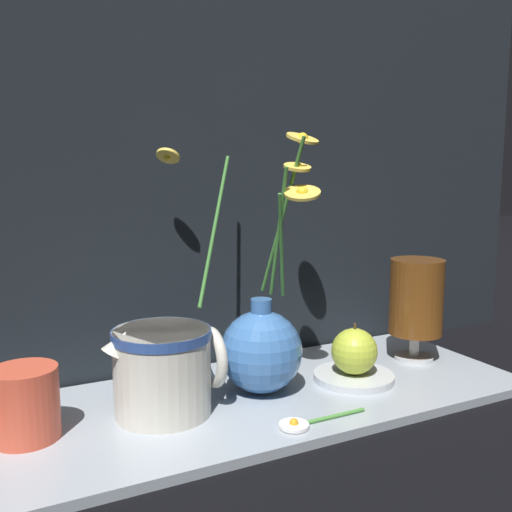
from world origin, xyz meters
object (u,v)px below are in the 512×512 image
ceramic_pitcher (163,366)px  orange_fruit (354,351)px  vase_with_flowers (262,344)px  yellow_mug (23,404)px  tea_glass (416,299)px

ceramic_pitcher → orange_fruit: bearing=-4.0°
vase_with_flowers → yellow_mug: vase_with_flowers is taller
vase_with_flowers → tea_glass: (0.28, 0.01, 0.03)m
vase_with_flowers → ceramic_pitcher: (-0.14, -0.01, -0.01)m
tea_glass → orange_fruit: bearing=-167.8°
yellow_mug → vase_with_flowers: bearing=0.7°
yellow_mug → orange_fruit: (0.44, -0.02, 0.00)m
vase_with_flowers → tea_glass: size_ratio=2.18×
ceramic_pitcher → tea_glass: 0.42m
vase_with_flowers → yellow_mug: size_ratio=4.16×
yellow_mug → ceramic_pitcher: (0.16, -0.00, 0.02)m
yellow_mug → ceramic_pitcher: ceramic_pitcher is taller
tea_glass → ceramic_pitcher: bearing=-178.5°
vase_with_flowers → ceramic_pitcher: size_ratio=2.41×
ceramic_pitcher → orange_fruit: size_ratio=1.97×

